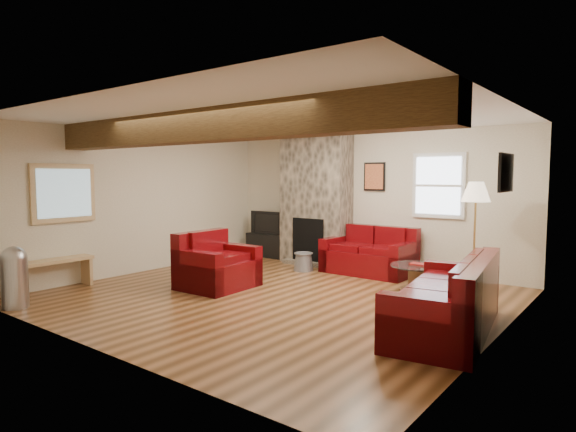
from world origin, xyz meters
The scene contains 18 objects.
room centered at (0.00, 0.00, 1.25)m, with size 8.00×8.00×8.00m.
oak_beam centered at (0.00, -1.25, 2.31)m, with size 6.00×0.36×0.38m, color #32200F.
chimney_breast centered at (-1.00, 2.49, 1.22)m, with size 1.40×0.67×2.50m.
back_window centered at (1.35, 2.71, 1.55)m, with size 0.90×0.08×1.10m, color white, non-canonical shape.
hatch_window centered at (-2.96, -1.50, 1.45)m, with size 0.08×1.00×0.90m, color tan, non-canonical shape.
ceiling_dome centered at (0.90, 0.90, 2.44)m, with size 0.40×0.40×0.18m, color white, non-canonical shape.
artwork_back centered at (0.15, 2.71, 1.70)m, with size 0.42×0.06×0.52m, color black, non-canonical shape.
artwork_right centered at (2.96, 0.30, 1.75)m, with size 0.06×0.55×0.42m, color black, non-canonical shape.
sofa_three centered at (2.48, -0.08, 0.41)m, with size 2.13×0.89×0.82m, color #430405, non-canonical shape.
loveseat centered at (0.31, 2.23, 0.41)m, with size 1.54×0.89×0.82m, color #430405, non-canonical shape.
armchair_red centered at (-1.01, -0.15, 0.43)m, with size 1.05×0.92×0.85m, color #430405, non-canonical shape.
coffee_table centered at (1.52, 1.49, 0.20)m, with size 0.81×0.81×0.42m.
tv_cabinet centered at (-2.21, 2.53, 0.24)m, with size 0.98×0.39×0.49m, color black.
television centered at (-2.21, 2.53, 0.73)m, with size 0.83×0.11×0.48m, color black.
floor_lamp centered at (2.16, 2.04, 1.39)m, with size 0.42×0.42×1.63m.
pine_bench centered at (-2.83, -1.82, 0.23)m, with size 0.29×1.24×0.47m, color tan, non-canonical shape.
pedal_bin centered at (-2.29, -2.55, 0.40)m, with size 0.32×0.32×0.81m, color #ACACB1, non-canonical shape.
coal_bucket centered at (-0.74, 1.73, 0.17)m, with size 0.36×0.36×0.34m, color gray, non-canonical shape.
Camera 1 is at (4.26, -5.27, 1.72)m, focal length 30.00 mm.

